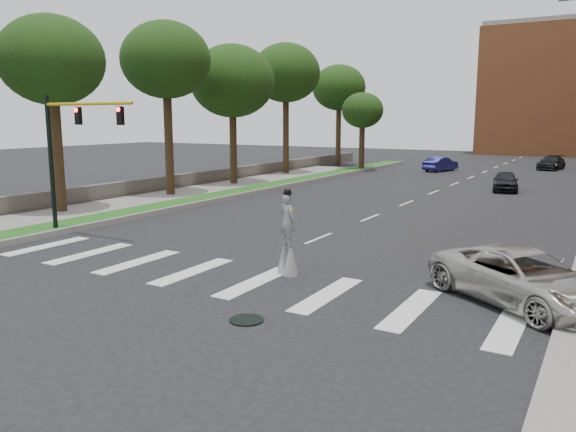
% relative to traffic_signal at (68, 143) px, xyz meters
% --- Properties ---
extents(ground_plane, '(160.00, 160.00, 0.00)m').
position_rel_traffic_signal_xyz_m(ground_plane, '(9.78, -3.00, -4.15)').
color(ground_plane, black).
rests_on(ground_plane, ground).
extents(grass_median, '(2.00, 60.00, 0.25)m').
position_rel_traffic_signal_xyz_m(grass_median, '(-1.72, 17.00, -4.03)').
color(grass_median, '#1B5017').
rests_on(grass_median, ground).
extents(median_curb, '(0.20, 60.00, 0.28)m').
position_rel_traffic_signal_xyz_m(median_curb, '(-0.67, 17.00, -4.01)').
color(median_curb, gray).
rests_on(median_curb, ground).
extents(sidewalk_left, '(4.00, 60.00, 0.18)m').
position_rel_traffic_signal_xyz_m(sidewalk_left, '(-4.72, 7.00, -4.06)').
color(sidewalk_left, slate).
rests_on(sidewalk_left, ground).
extents(stone_wall, '(0.50, 56.00, 1.10)m').
position_rel_traffic_signal_xyz_m(stone_wall, '(-7.22, 19.00, -3.60)').
color(stone_wall, '#524D46').
rests_on(stone_wall, ground).
extents(manhole, '(0.90, 0.90, 0.04)m').
position_rel_traffic_signal_xyz_m(manhole, '(12.78, -5.00, -4.13)').
color(manhole, black).
rests_on(manhole, ground).
extents(traffic_signal, '(5.30, 0.23, 6.20)m').
position_rel_traffic_signal_xyz_m(traffic_signal, '(0.00, 0.00, 0.00)').
color(traffic_signal, black).
rests_on(traffic_signal, ground).
extents(stilt_performer, '(0.82, 0.63, 2.93)m').
position_rel_traffic_signal_xyz_m(stilt_performer, '(11.48, -0.65, -2.99)').
color(stilt_performer, '#302113').
rests_on(stilt_performer, ground).
extents(suv_crossing, '(6.08, 5.31, 1.56)m').
position_rel_traffic_signal_xyz_m(suv_crossing, '(18.78, 0.00, -3.37)').
color(suv_crossing, '#B9B6AF').
rests_on(suv_crossing, ground).
extents(car_near, '(2.40, 4.42, 1.43)m').
position_rel_traffic_signal_xyz_m(car_near, '(14.02, 26.41, -3.44)').
color(car_near, black).
rests_on(car_near, ground).
extents(car_mid, '(2.69, 4.57, 1.42)m').
position_rel_traffic_signal_xyz_m(car_mid, '(5.79, 39.49, -3.44)').
color(car_mid, navy).
rests_on(car_mid, ground).
extents(car_far, '(2.64, 5.08, 1.41)m').
position_rel_traffic_signal_xyz_m(car_far, '(15.16, 46.99, -3.45)').
color(car_far, black).
rests_on(car_far, ground).
extents(tree_1, '(5.52, 5.52, 10.57)m').
position_rel_traffic_signal_xyz_m(tree_1, '(-5.35, 3.58, 4.00)').
color(tree_1, '#302113').
rests_on(tree_1, ground).
extents(tree_2, '(5.82, 5.82, 11.40)m').
position_rel_traffic_signal_xyz_m(tree_2, '(-4.90, 11.88, 4.70)').
color(tree_2, '#302113').
rests_on(tree_2, ground).
extents(tree_3, '(6.49, 6.49, 10.76)m').
position_rel_traffic_signal_xyz_m(tree_3, '(-5.03, 19.34, 3.81)').
color(tree_3, '#302113').
rests_on(tree_3, ground).
extents(tree_4, '(6.24, 6.24, 11.92)m').
position_rel_traffic_signal_xyz_m(tree_4, '(-5.68, 28.56, 5.06)').
color(tree_4, '#302113').
rests_on(tree_4, ground).
extents(tree_5, '(5.79, 5.79, 10.95)m').
position_rel_traffic_signal_xyz_m(tree_5, '(-5.78, 40.15, 4.27)').
color(tree_5, '#302113').
rests_on(tree_5, ground).
extents(tree_6, '(4.10, 4.10, 7.74)m').
position_rel_traffic_signal_xyz_m(tree_6, '(-1.18, 35.86, 1.75)').
color(tree_6, '#302113').
rests_on(tree_6, ground).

